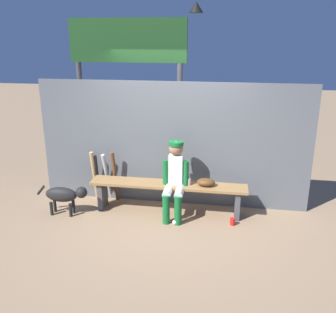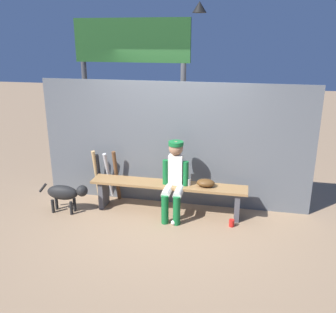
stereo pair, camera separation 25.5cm
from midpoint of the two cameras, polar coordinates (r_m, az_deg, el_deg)
The scene contains 14 objects.
ground_plane at distance 6.10m, azimuth 1.21°, elevation -8.50°, with size 30.00×30.00×0.00m, color #937556.
chainlink_fence at distance 6.07m, azimuth 1.97°, elevation 1.81°, with size 4.45×0.03×2.05m, color #595E63.
dugout_bench at distance 5.93m, azimuth 1.24°, elevation -5.17°, with size 2.49×0.36×0.50m.
player_seated at distance 5.70m, azimuth 2.26°, elevation -3.19°, with size 0.41×0.55×1.20m.
baseball_glove at distance 5.79m, azimuth 7.07°, elevation -4.06°, with size 0.28×0.20×0.12m, color #593819.
bat_wood_dark at distance 6.37m, azimuth -6.78°, elevation -2.96°, with size 0.06×0.06×0.90m, color brown.
bat_aluminum_silver at distance 6.46m, azimuth -7.97°, elevation -2.92°, with size 0.06×0.06×0.87m, color #B7B7BC.
bat_aluminum_black at distance 6.49m, azimuth -9.44°, elevation -3.07°, with size 0.06×0.06×0.82m, color black.
bat_wood_tan at distance 6.48m, azimuth -9.82°, elevation -2.78°, with size 0.06×0.06×0.89m, color tan.
baseball at distance 5.70m, azimuth 2.14°, elevation -10.12°, with size 0.07×0.07×0.07m, color white.
cup_on_ground at distance 5.74m, azimuth 11.03°, elevation -10.02°, with size 0.08×0.08×0.11m, color red.
cup_on_bench at distance 5.82m, azimuth 4.38°, elevation -3.91°, with size 0.08×0.08×0.11m, color silver.
scoreboard at distance 6.93m, azimuth -3.92°, elevation 14.58°, with size 2.41×0.27×3.26m.
dog at distance 6.13m, azimuth -14.28°, elevation -5.47°, with size 0.84×0.20×0.49m.
Camera 2 is at (1.14, -5.32, 2.74)m, focal length 39.66 mm.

